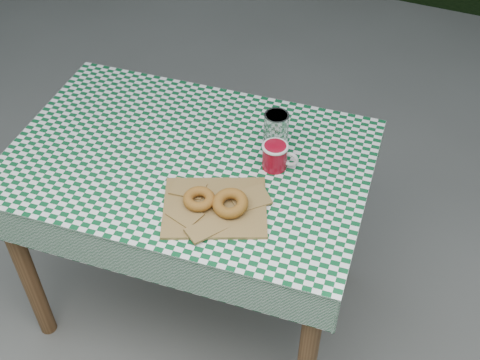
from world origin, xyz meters
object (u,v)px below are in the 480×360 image
object	(u,v)px
table	(194,236)
drinking_glass	(276,133)
coffee_mug	(275,156)
paper_bag	(215,207)

from	to	relation	value
table	drinking_glass	bearing A→B (deg)	25.84
table	drinking_glass	world-z (taller)	drinking_glass
table	coffee_mug	xyz separation A→B (m)	(0.27, 0.07, 0.42)
paper_bag	table	bearing A→B (deg)	135.95
table	coffee_mug	distance (m)	0.50
paper_bag	drinking_glass	bearing A→B (deg)	77.71
paper_bag	drinking_glass	xyz separation A→B (m)	(0.07, 0.31, 0.06)
table	paper_bag	distance (m)	0.46
coffee_mug	drinking_glass	distance (m)	0.08
coffee_mug	drinking_glass	size ratio (longest dim) A/B	1.09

